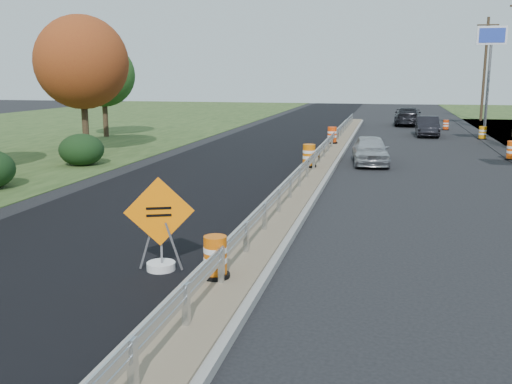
% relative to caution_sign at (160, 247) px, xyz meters
% --- Properties ---
extents(ground, '(140.00, 140.00, 0.00)m').
position_rel_caution_sign_xyz_m(ground, '(1.66, 7.04, -0.53)').
color(ground, black).
rests_on(ground, ground).
extents(milled_overlay, '(7.20, 120.00, 0.01)m').
position_rel_caution_sign_xyz_m(milled_overlay, '(-2.74, 17.04, -0.52)').
color(milled_overlay, black).
rests_on(milled_overlay, ground).
extents(median, '(1.60, 55.00, 0.23)m').
position_rel_caution_sign_xyz_m(median, '(1.66, 15.04, -0.42)').
color(median, gray).
rests_on(median, ground).
extents(guardrail, '(0.10, 46.15, 0.72)m').
position_rel_caution_sign_xyz_m(guardrail, '(1.66, 16.04, 0.20)').
color(guardrail, silver).
rests_on(guardrail, median).
extents(pylon_sign_north, '(2.20, 0.30, 7.90)m').
position_rel_caution_sign_xyz_m(pylon_sign_north, '(12.16, 37.04, 5.95)').
color(pylon_sign_north, slate).
rests_on(pylon_sign_north, ground).
extents(utility_pole_north, '(1.90, 0.26, 9.40)m').
position_rel_caution_sign_xyz_m(utility_pole_north, '(13.16, 46.04, 4.41)').
color(utility_pole_north, '#473523').
rests_on(utility_pole_north, ground).
extents(hedge_north, '(2.09, 2.09, 1.52)m').
position_rel_caution_sign_xyz_m(hedge_north, '(-9.34, 13.04, 0.23)').
color(hedge_north, black).
rests_on(hedge_north, ground).
extents(tree_near_red, '(4.95, 4.95, 7.35)m').
position_rel_caution_sign_xyz_m(tree_near_red, '(-11.34, 17.04, 4.34)').
color(tree_near_red, '#473523').
rests_on(tree_near_red, ground).
extents(tree_near_back, '(4.29, 4.29, 6.37)m').
position_rel_caution_sign_xyz_m(tree_near_back, '(-14.34, 25.04, 3.68)').
color(tree_near_back, '#473523').
rests_on(tree_near_back, ground).
extents(caution_sign, '(1.42, 0.63, 2.08)m').
position_rel_caution_sign_xyz_m(caution_sign, '(0.00, 0.00, 0.00)').
color(caution_sign, white).
rests_on(caution_sign, ground).
extents(barrel_median_near, '(0.58, 0.58, 0.85)m').
position_rel_caution_sign_xyz_m(barrel_median_near, '(1.48, -0.75, 0.11)').
color(barrel_median_near, black).
rests_on(barrel_median_near, median).
extents(barrel_median_mid, '(0.68, 0.68, 1.00)m').
position_rel_caution_sign_xyz_m(barrel_median_mid, '(1.38, 13.62, 0.18)').
color(barrel_median_mid, black).
rests_on(barrel_median_mid, median).
extents(barrel_median_far, '(0.66, 0.66, 0.97)m').
position_rel_caution_sign_xyz_m(barrel_median_far, '(1.50, 22.80, 0.17)').
color(barrel_median_far, black).
rests_on(barrel_median_far, median).
extents(barrel_shoulder_near, '(0.65, 0.65, 0.96)m').
position_rel_caution_sign_xyz_m(barrel_shoulder_near, '(10.86, 19.56, -0.07)').
color(barrel_shoulder_near, black).
rests_on(barrel_shoulder_near, ground).
extents(barrel_shoulder_mid, '(0.59, 0.59, 0.87)m').
position_rel_caution_sign_xyz_m(barrel_shoulder_mid, '(10.86, 29.26, -0.11)').
color(barrel_shoulder_mid, black).
rests_on(barrel_shoulder_mid, ground).
extents(barrel_shoulder_far, '(0.53, 0.53, 0.78)m').
position_rel_caution_sign_xyz_m(barrel_shoulder_far, '(9.10, 35.68, -0.15)').
color(barrel_shoulder_far, black).
rests_on(barrel_shoulder_far, ground).
extents(car_silver, '(2.03, 4.20, 1.38)m').
position_rel_caution_sign_xyz_m(car_silver, '(3.94, 16.54, 0.16)').
color(car_silver, '#B6B7BC').
rests_on(car_silver, ground).
extents(car_dark_mid, '(1.49, 4.18, 1.37)m').
position_rel_caution_sign_xyz_m(car_dark_mid, '(7.40, 30.66, 0.16)').
color(car_dark_mid, black).
rests_on(car_dark_mid, ground).
extents(car_dark_far, '(2.33, 5.39, 1.55)m').
position_rel_caution_sign_xyz_m(car_dark_far, '(6.30, 39.44, 0.24)').
color(car_dark_far, black).
rests_on(car_dark_far, ground).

